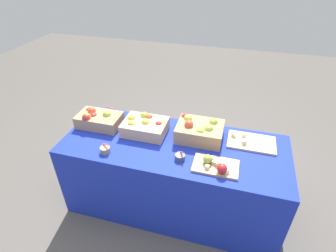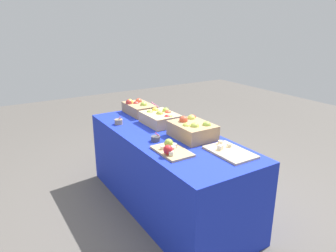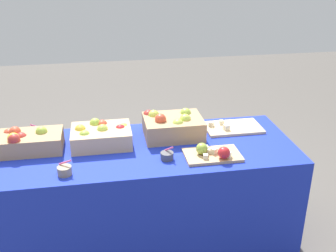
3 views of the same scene
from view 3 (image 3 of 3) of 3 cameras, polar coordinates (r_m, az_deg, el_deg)
ground_plane at (r=3.01m, az=-2.56°, el=-15.64°), size 10.00×10.00×0.00m
table at (r=2.79m, az=-2.70°, el=-9.77°), size 1.90×0.76×0.74m
apple_crate_left at (r=2.68m, az=-19.04°, el=-2.01°), size 0.39×0.24×0.16m
apple_crate_middle at (r=2.65m, az=-9.35°, el=-1.29°), size 0.38×0.28×0.15m
apple_crate_right at (r=2.72m, az=0.63°, el=0.04°), size 0.39×0.30×0.18m
cutting_board_front at (r=2.48m, az=6.32°, el=-3.85°), size 0.34×0.21×0.09m
cutting_board_back at (r=2.89m, az=9.02°, el=-0.19°), size 0.39×0.25×0.05m
sample_bowl_near at (r=2.45m, az=-0.14°, el=-4.20°), size 0.08×0.08×0.09m
sample_bowl_mid at (r=2.88m, az=-18.16°, el=-0.89°), size 0.09×0.09×0.11m
sample_bowl_far at (r=2.36m, az=-14.35°, el=-6.09°), size 0.08×0.08×0.09m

